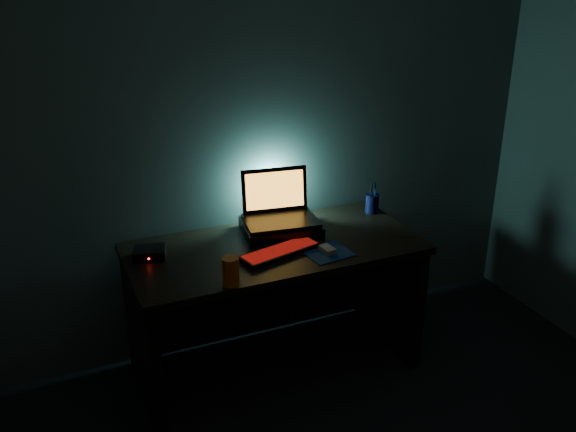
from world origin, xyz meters
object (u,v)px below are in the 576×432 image
Objects in this scene: keyboard at (280,252)px; pen_cup at (372,203)px; mouse at (327,250)px; laptop at (278,208)px; router at (150,253)px; juice_glass at (231,271)px.

pen_cup reaches higher than keyboard.
pen_cup reaches higher than mouse.
pen_cup is at bearing 8.27° from laptop.
router is (-1.30, -0.07, -0.03)m from pen_cup.
laptop is 0.72m from router.
keyboard is 0.24m from mouse.
router is at bearing -166.29° from laptop.
juice_glass reaches higher than keyboard.
mouse is at bearing -33.94° from keyboard.
laptop is at bearing 54.87° from keyboard.
juice_glass is at bearing -39.72° from router.
laptop is at bearing 21.45° from router.
juice_glass is at bearing -174.63° from mouse.
mouse reaches higher than keyboard.
laptop is 0.59m from pen_cup.
keyboard is 4.05× the size of pen_cup.
router is (-0.71, -0.07, -0.09)m from laptop.
keyboard is (-0.11, -0.29, -0.11)m from laptop.
mouse is 0.49× the size of router.
juice_glass is at bearing -154.43° from pen_cup.
router is (-0.83, 0.29, 0.01)m from mouse.
router is (-0.60, 0.21, 0.01)m from keyboard.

